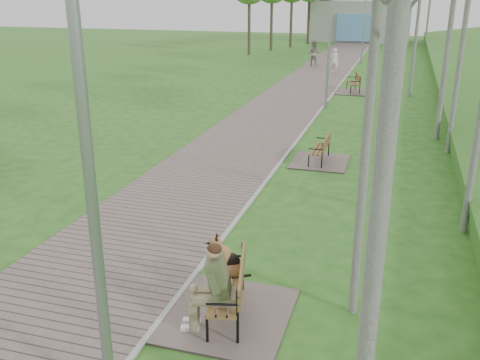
{
  "coord_description": "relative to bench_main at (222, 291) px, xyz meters",
  "views": [
    {
      "loc": [
        3.35,
        -7.11,
        5.0
      ],
      "look_at": [
        0.23,
        3.13,
        1.19
      ],
      "focal_mm": 40.0,
      "sensor_mm": 36.0,
      "label": 1
    }
  ],
  "objects": [
    {
      "name": "bench_third",
      "position": [
        0.01,
        21.11,
        -0.26
      ],
      "size": [
        1.89,
        2.1,
        1.16
      ],
      "color": "#6A5B55",
      "rests_on": "ground"
    },
    {
      "name": "walkway",
      "position": [
        -2.65,
        21.59,
        -0.46
      ],
      "size": [
        3.5,
        67.0,
        0.04
      ],
      "primitive_type": "cube",
      "color": "#6A5B55",
      "rests_on": "ground"
    },
    {
      "name": "ground",
      "position": [
        -0.9,
        0.09,
        -0.48
      ],
      "size": [
        120.0,
        120.0,
        0.0
      ],
      "primitive_type": "plane",
      "color": "#275719",
      "rests_on": "ground"
    },
    {
      "name": "bench_main",
      "position": [
        0.0,
        0.0,
        0.0
      ],
      "size": [
        1.94,
        2.16,
        1.7
      ],
      "color": "#6A5B55",
      "rests_on": "ground"
    },
    {
      "name": "lamp_post_near",
      "position": [
        -0.74,
        -2.22,
        2.28
      ],
      "size": [
        0.23,
        0.23,
        5.9
      ],
      "color": "gray",
      "rests_on": "ground"
    },
    {
      "name": "kerb",
      "position": [
        -0.9,
        21.59,
        -0.45
      ],
      "size": [
        0.1,
        67.0,
        0.05
      ],
      "primitive_type": "cube",
      "color": "#999993",
      "rests_on": "ground"
    },
    {
      "name": "lamp_post_third",
      "position": [
        -0.59,
        33.0,
        1.63
      ],
      "size": [
        0.17,
        0.17,
        4.51
      ],
      "color": "gray",
      "rests_on": "ground"
    },
    {
      "name": "pedestrian_near",
      "position": [
        -1.86,
        27.8,
        0.29
      ],
      "size": [
        0.58,
        0.39,
        1.55
      ],
      "primitive_type": "imported",
      "rotation": [
        0.0,
        0.0,
        3.11
      ],
      "color": "white",
      "rests_on": "ground"
    },
    {
      "name": "lamp_post_far",
      "position": [
        -0.73,
        49.5,
        1.87
      ],
      "size": [
        0.19,
        0.19,
        5.02
      ],
      "color": "gray",
      "rests_on": "ground"
    },
    {
      "name": "bench_second",
      "position": [
        0.2,
        8.69,
        -0.29
      ],
      "size": [
        1.67,
        1.86,
        1.03
      ],
      "color": "#6A5B55",
      "rests_on": "ground"
    },
    {
      "name": "lamp_post_second",
      "position": [
        -0.79,
        16.94,
        1.78
      ],
      "size": [
        0.19,
        0.19,
        4.83
      ],
      "color": "gray",
      "rests_on": "ground"
    },
    {
      "name": "building_north",
      "position": [
        -2.4,
        51.07,
        1.52
      ],
      "size": [
        10.0,
        5.2,
        4.0
      ],
      "color": "#9E9E99",
      "rests_on": "ground"
    },
    {
      "name": "pedestrian_far",
      "position": [
        -3.66,
        30.56,
        0.4
      ],
      "size": [
        0.99,
        0.85,
        1.76
      ],
      "primitive_type": "imported",
      "rotation": [
        0.0,
        0.0,
        2.9
      ],
      "color": "gray",
      "rests_on": "ground"
    }
  ]
}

